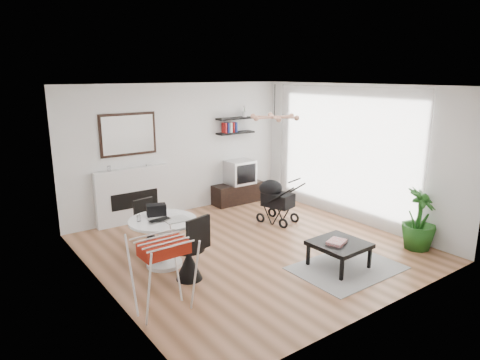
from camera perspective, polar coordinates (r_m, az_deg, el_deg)
floor at (r=7.37m, az=1.61°, el=-9.01°), size 5.00×5.00×0.00m
ceiling at (r=6.79m, az=1.77°, el=12.47°), size 5.00×5.00×0.00m
wall_back at (r=9.03m, az=-8.06°, el=4.10°), size 5.00×0.00×5.00m
wall_left at (r=5.82m, az=-18.23°, el=-1.96°), size 0.00×5.00×5.00m
wall_right at (r=8.68m, az=14.90°, el=3.37°), size 0.00×5.00×5.00m
sheer_curtain at (r=8.73m, az=13.47°, el=3.52°), size 0.04×3.60×2.60m
fireplace at (r=8.65m, az=-14.11°, el=-1.13°), size 1.50×0.17×2.16m
shelf_lower at (r=9.58m, az=-0.60°, el=6.32°), size 0.90×0.25×0.04m
shelf_upper at (r=9.54m, az=-0.61°, el=8.22°), size 0.90×0.25×0.04m
pendant_lamp at (r=7.50m, az=4.60°, el=8.36°), size 0.90×0.90×0.10m
tv_console at (r=9.78m, az=-0.27°, el=-1.74°), size 1.21×0.42×0.45m
crt_tv at (r=9.68m, az=-0.08°, el=1.10°), size 0.61×0.53×0.53m
dining_table at (r=6.65m, az=-10.20°, el=-7.25°), size 1.02×1.02×0.75m
laptop at (r=6.46m, az=-10.46°, el=-5.39°), size 0.34×0.24×0.03m
black_bag at (r=6.74m, az=-11.10°, el=-3.93°), size 0.33×0.26×0.18m
newspaper at (r=6.51m, az=-8.50°, el=-5.21°), size 0.38×0.32×0.01m
drinking_glass at (r=6.54m, az=-13.35°, el=-4.98°), size 0.06×0.06×0.10m
chair_far at (r=7.37m, az=-11.87°, el=-7.07°), size 0.42×0.44×0.85m
chair_near at (r=6.24m, az=-6.70°, el=-10.46°), size 0.49×0.51×0.98m
drying_rack at (r=5.39m, az=-10.19°, el=-12.24°), size 0.66×0.62×0.98m
stroller at (r=8.52m, az=4.77°, el=-2.96°), size 0.66×0.84×0.94m
rug at (r=6.84m, az=14.05°, el=-11.31°), size 1.60×1.15×0.01m
coffee_table at (r=6.72m, az=13.10°, el=-8.45°), size 0.78×0.78×0.39m
magazines at (r=6.66m, az=12.77°, el=-8.05°), size 0.35×0.32×0.04m
potted_plant at (r=7.77m, az=22.79°, el=-4.87°), size 0.72×0.72×1.03m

